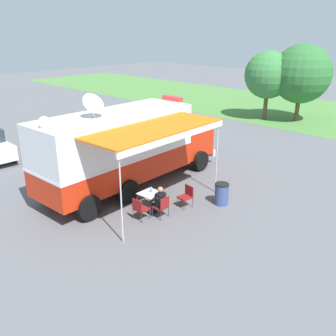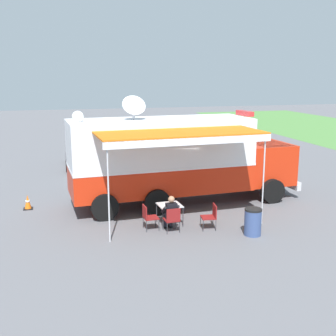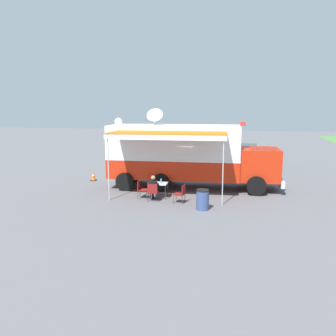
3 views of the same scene
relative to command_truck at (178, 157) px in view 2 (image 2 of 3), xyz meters
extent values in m
plane|color=#5B5B60|center=(0.01, -0.75, -1.94)|extent=(100.00, 100.00, 0.00)
cube|color=silver|center=(-3.40, 1.69, -1.94)|extent=(0.38, 4.80, 0.01)
cube|color=red|center=(0.01, -0.75, -0.79)|extent=(2.89, 7.32, 1.10)
cube|color=white|center=(0.01, -0.75, 0.61)|extent=(2.89, 7.32, 1.70)
cube|color=white|center=(0.01, -0.75, -0.24)|extent=(2.91, 7.35, 0.10)
cube|color=red|center=(-0.24, 3.90, -0.49)|extent=(2.41, 2.22, 1.70)
cube|color=#28333D|center=(-0.25, 4.09, 0.01)|extent=(2.23, 1.58, 0.70)
cube|color=silver|center=(-0.31, 5.02, -1.39)|extent=(2.38, 0.33, 0.36)
cylinder|color=black|center=(-1.48, 3.63, -1.44)|extent=(0.35, 1.01, 1.00)
cylinder|color=black|center=(1.02, 3.76, -1.44)|extent=(0.35, 1.01, 1.00)
cylinder|color=black|center=(-1.21, -1.35, -1.44)|extent=(0.35, 1.01, 1.00)
cylinder|color=black|center=(1.28, -1.22, -1.44)|extent=(0.35, 1.01, 1.00)
cylinder|color=black|center=(-1.10, -3.33, -1.44)|extent=(0.35, 1.01, 1.00)
cylinder|color=black|center=(1.39, -3.20, -1.44)|extent=(0.35, 1.01, 1.00)
cube|color=white|center=(0.01, -0.75, 1.51)|extent=(2.89, 7.32, 0.10)
cube|color=red|center=(-0.19, 2.95, 1.68)|extent=(1.11, 0.34, 0.20)
cylinder|color=silver|center=(0.07, -1.83, 1.78)|extent=(0.10, 0.10, 0.45)
cone|color=silver|center=(0.22, -1.82, 2.19)|extent=(0.76, 0.94, 0.81)
sphere|color=white|center=(0.18, -3.94, 1.74)|extent=(0.44, 0.44, 0.44)
cube|color=orange|center=(2.35, -0.62, 1.31)|extent=(2.51, 5.87, 0.06)
cube|color=white|center=(3.41, -0.56, 1.17)|extent=(0.39, 5.76, 0.24)
cylinder|color=silver|center=(3.20, 2.16, -0.32)|extent=(0.05, 0.05, 3.25)
cylinder|color=silver|center=(3.50, -3.29, -0.32)|extent=(0.05, 0.05, 3.25)
cube|color=silver|center=(2.44, -1.03, -1.23)|extent=(0.84, 0.84, 0.03)
cylinder|color=#333338|center=(2.05, -0.68, -1.59)|extent=(0.03, 0.03, 0.70)
cylinder|color=#333338|center=(2.79, -0.64, -1.59)|extent=(0.03, 0.03, 0.70)
cylinder|color=#333338|center=(2.09, -1.42, -1.59)|extent=(0.03, 0.03, 0.70)
cylinder|color=#333338|center=(2.83, -1.38, -1.59)|extent=(0.03, 0.03, 0.70)
cylinder|color=#4C99D8|center=(2.41, -0.95, -1.11)|extent=(0.07, 0.07, 0.20)
cylinder|color=white|center=(2.41, -0.95, -1.00)|extent=(0.04, 0.04, 0.02)
cube|color=maroon|center=(3.14, -1.16, -1.52)|extent=(0.51, 0.51, 0.04)
cube|color=maroon|center=(3.36, -1.15, -1.29)|extent=(0.07, 0.48, 0.44)
cylinder|color=#333338|center=(2.93, -1.39, -1.73)|extent=(0.02, 0.02, 0.42)
cylinder|color=#333338|center=(2.90, -0.95, -1.73)|extent=(0.02, 0.02, 0.42)
cylinder|color=#333338|center=(3.37, -1.37, -1.73)|extent=(0.02, 0.02, 0.42)
cylinder|color=#333338|center=(3.34, -0.93, -1.73)|extent=(0.02, 0.02, 0.42)
cube|color=maroon|center=(2.75, -1.78, -1.52)|extent=(0.51, 0.51, 0.04)
cube|color=maroon|center=(2.76, -2.00, -1.29)|extent=(0.48, 0.07, 0.44)
cylinder|color=#333338|center=(2.52, -1.57, -1.73)|extent=(0.02, 0.02, 0.42)
cylinder|color=#333338|center=(2.96, -1.55, -1.73)|extent=(0.02, 0.02, 0.42)
cylinder|color=#333338|center=(2.55, -2.01, -1.73)|extent=(0.02, 0.02, 0.42)
cylinder|color=#333338|center=(2.98, -1.99, -1.73)|extent=(0.02, 0.02, 0.42)
cube|color=maroon|center=(3.23, 0.13, -1.52)|extent=(0.54, 0.54, 0.04)
cube|color=maroon|center=(3.26, 0.35, -1.29)|extent=(0.48, 0.11, 0.44)
cylinder|color=#333338|center=(3.42, -0.12, -1.73)|extent=(0.02, 0.02, 0.42)
cylinder|color=#333338|center=(2.98, -0.06, -1.73)|extent=(0.02, 0.02, 0.42)
cylinder|color=#333338|center=(3.48, 0.31, -1.73)|extent=(0.02, 0.02, 0.42)
cylinder|color=#333338|center=(3.04, 0.38, -1.73)|extent=(0.02, 0.02, 0.42)
cube|color=black|center=(3.14, -1.16, -1.22)|extent=(0.26, 0.37, 0.56)
sphere|color=#A37556|center=(3.14, -1.16, -0.80)|extent=(0.22, 0.22, 0.22)
cylinder|color=black|center=(3.03, -1.40, -1.18)|extent=(0.43, 0.11, 0.34)
cylinder|color=black|center=(3.00, -0.94, -1.18)|extent=(0.43, 0.11, 0.34)
cylinder|color=black|center=(2.96, -1.27, -1.50)|extent=(0.39, 0.15, 0.13)
cylinder|color=black|center=(2.78, -1.28, -1.73)|extent=(0.11, 0.11, 0.42)
cube|color=black|center=(2.72, -1.28, -1.91)|extent=(0.25, 0.11, 0.07)
cylinder|color=black|center=(2.95, -1.07, -1.50)|extent=(0.39, 0.15, 0.13)
cylinder|color=black|center=(2.77, -1.08, -1.73)|extent=(0.11, 0.11, 0.42)
cube|color=black|center=(2.71, -1.09, -1.91)|extent=(0.25, 0.11, 0.07)
cylinder|color=#384C7F|center=(4.14, 1.36, -1.52)|extent=(0.56, 0.56, 0.85)
cylinder|color=black|center=(4.14, 1.36, -1.06)|extent=(0.57, 0.57, 0.06)
cube|color=black|center=(-0.72, -5.98, -1.93)|extent=(0.36, 0.36, 0.03)
cone|color=orange|center=(-0.72, -5.98, -1.64)|extent=(0.26, 0.26, 0.55)
cylinder|color=white|center=(-0.72, -5.98, -1.61)|extent=(0.17, 0.17, 0.06)
cube|color=navy|center=(-7.06, 3.18, -1.24)|extent=(4.27, 1.96, 0.76)
cube|color=#28333D|center=(-7.21, 3.18, -0.52)|extent=(2.16, 1.68, 0.68)
cylinder|color=black|center=(-5.73, 4.03, -1.62)|extent=(0.65, 0.24, 0.64)
cylinder|color=black|center=(-5.80, 2.23, -1.62)|extent=(0.65, 0.24, 0.64)
cylinder|color=black|center=(-8.33, 4.13, -1.62)|extent=(0.65, 0.24, 0.64)
cylinder|color=black|center=(-8.40, 2.33, -1.62)|extent=(0.65, 0.24, 0.64)
cube|color=silver|center=(-8.32, -3.25, -1.24)|extent=(4.26, 1.94, 0.76)
cube|color=#28333D|center=(-8.47, -3.25, -0.52)|extent=(2.15, 1.67, 0.68)
cylinder|color=black|center=(-6.99, -2.40, -1.62)|extent=(0.65, 0.24, 0.64)
cylinder|color=black|center=(-7.05, -4.20, -1.62)|extent=(0.65, 0.24, 0.64)
cylinder|color=black|center=(-9.59, -2.31, -1.62)|extent=(0.65, 0.24, 0.64)
cylinder|color=black|center=(-9.65, -4.11, -1.62)|extent=(0.65, 0.24, 0.64)
camera|label=1|loc=(12.11, -9.91, 4.78)|focal=39.25mm
camera|label=2|loc=(16.36, -4.83, 3.29)|focal=45.76mm
camera|label=3|loc=(19.29, 3.05, 2.57)|focal=37.83mm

